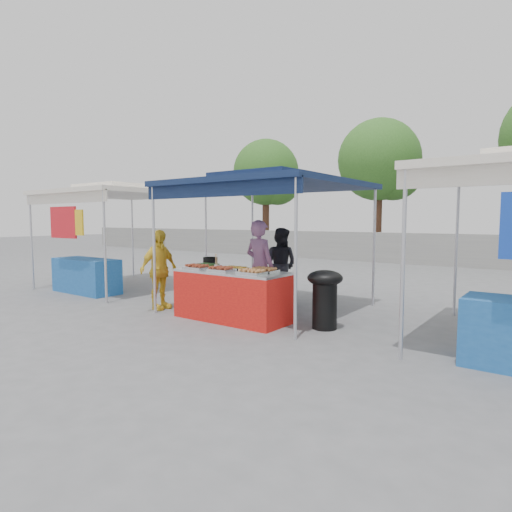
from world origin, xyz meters
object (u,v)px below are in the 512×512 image
Objects in this scene: vendor_table at (232,295)px; helper_man at (280,265)px; vendor_woman at (260,267)px; customer_person at (159,270)px; cooking_pot at (210,261)px; wok_burner at (325,294)px.

helper_man is (-0.27, 1.93, 0.35)m from vendor_table.
vendor_woman is 1.11× the size of helper_man.
customer_person is (-1.74, -0.87, -0.09)m from vendor_woman.
helper_man is at bearing -38.08° from customer_person.
vendor_woman is 1.12× the size of customer_person.
helper_man is (0.56, 1.56, -0.16)m from cooking_pot.
vendor_table is 1.73m from customer_person.
vendor_woman reaches higher than customer_person.
vendor_table is at bearing 92.83° from helper_man.
vendor_table is 1.30× the size of helper_man.
cooking_pot is 0.18× the size of customer_person.
helper_man reaches higher than customer_person.
helper_man is at bearing 97.83° from vendor_table.
wok_burner is (1.55, 0.40, 0.13)m from vendor_table.
wok_burner is at bearing -84.06° from customer_person.
customer_person is (-1.69, -0.13, 0.34)m from vendor_table.
customer_person is at bearing -167.90° from wok_burner.
wok_burner reaches higher than vendor_table.
customer_person is (-1.42, -2.06, -0.01)m from helper_man.
wok_burner is 3.29m from customer_person.
vendor_woman reaches higher than helper_man.
helper_man is at bearing 142.75° from wok_burner.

